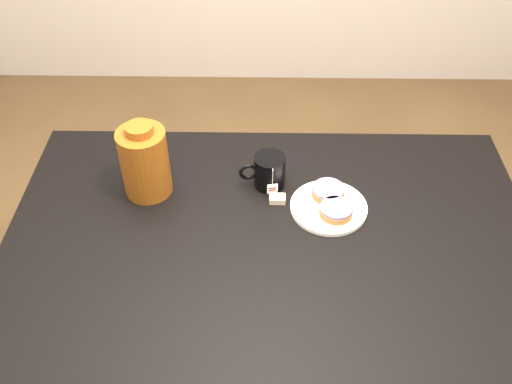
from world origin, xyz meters
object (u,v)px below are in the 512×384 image
at_px(plate, 329,207).
at_px(bagel_back, 328,191).
at_px(bagel_front, 336,210).
at_px(teabag_pouch, 277,199).
at_px(bagel_package, 145,161).
at_px(mug, 269,171).
at_px(table, 270,257).

distance_m(plate, bagel_back, 0.05).
height_order(bagel_front, teabag_pouch, bagel_front).
xyz_separation_m(plate, bagel_back, (0.00, 0.04, 0.02)).
xyz_separation_m(bagel_front, bagel_package, (-0.52, 0.10, 0.08)).
xyz_separation_m(mug, bagel_package, (-0.34, -0.03, 0.05)).
bearing_deg(bagel_front, teabag_pouch, 159.58).
height_order(table, teabag_pouch, teabag_pouch).
bearing_deg(bagel_front, bagel_package, 169.02).
distance_m(plate, bagel_front, 0.04).
distance_m(bagel_front, teabag_pouch, 0.17).
xyz_separation_m(table, mug, (-0.01, 0.20, 0.13)).
height_order(table, mug, mug).
bearing_deg(bagel_back, bagel_front, -78.52).
xyz_separation_m(bagel_front, teabag_pouch, (-0.16, 0.06, -0.02)).
relative_size(teabag_pouch, bagel_package, 0.20).
bearing_deg(plate, bagel_back, 89.14).
height_order(table, plate, plate).
xyz_separation_m(table, bagel_package, (-0.35, 0.18, 0.19)).
distance_m(bagel_back, bagel_package, 0.51).
bearing_deg(bagel_back, mug, 162.21).
bearing_deg(teabag_pouch, plate, -11.07).
bearing_deg(bagel_package, table, -27.11).
xyz_separation_m(plate, teabag_pouch, (-0.14, 0.03, 0.00)).
height_order(table, bagel_back, bagel_back).
bearing_deg(bagel_front, plate, 117.30).
bearing_deg(table, bagel_package, 152.89).
bearing_deg(table, mug, 91.70).
bearing_deg(bagel_back, bagel_package, 177.04).
height_order(bagel_back, mug, mug).
bearing_deg(table, bagel_back, 43.34).
height_order(plate, bagel_front, bagel_front).
bearing_deg(mug, teabag_pouch, -80.33).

